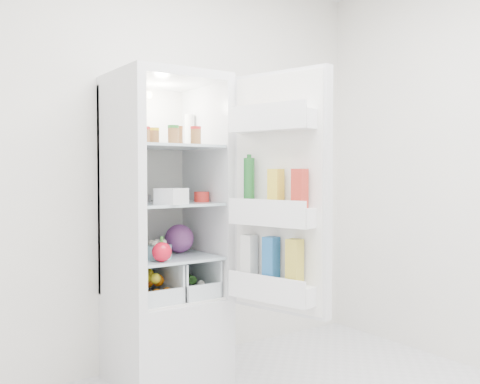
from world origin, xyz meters
TOP-DOWN VIEW (x-y plane):
  - room_walls at (0.00, 0.00)m, footprint 3.02×3.02m
  - refrigerator at (-0.20, 1.25)m, footprint 0.60×0.60m
  - shelf_low at (-0.20, 1.19)m, footprint 0.49×0.53m
  - shelf_mid at (-0.20, 1.19)m, footprint 0.49×0.53m
  - shelf_top at (-0.20, 1.19)m, footprint 0.49×0.53m
  - crisper_left at (-0.32, 1.19)m, footprint 0.23×0.46m
  - crisper_right at (-0.08, 1.19)m, footprint 0.23×0.46m
  - condiment_jars at (-0.24, 1.07)m, footprint 0.38×0.16m
  - squeeze_bottle at (0.01, 1.29)m, footprint 0.07×0.07m
  - tub_white at (-0.27, 0.99)m, footprint 0.18×0.18m
  - tub_cream at (-0.20, 1.07)m, footprint 0.16×0.16m
  - tin_red at (-0.01, 1.11)m, footprint 0.10×0.10m
  - foil_tray at (-0.36, 1.30)m, footprint 0.18×0.15m
  - red_cabbage at (-0.09, 1.23)m, footprint 0.17×0.17m
  - bell_pepper at (-0.33, 0.99)m, footprint 0.11×0.11m
  - mushroom_bowl at (-0.29, 1.11)m, footprint 0.17×0.17m
  - citrus_pile at (-0.32, 1.13)m, footprint 0.20×0.24m
  - veg_pile at (-0.07, 1.18)m, footprint 0.16×0.30m
  - fridge_door at (0.18, 0.62)m, footprint 0.31×0.59m

SIDE VIEW (x-z plane):
  - veg_pile at x=-0.07m, z-range 0.51..0.61m
  - citrus_pile at x=-0.32m, z-range 0.51..0.67m
  - crisper_left at x=-0.32m, z-range 0.50..0.72m
  - crisper_right at x=-0.08m, z-range 0.50..0.72m
  - refrigerator at x=-0.20m, z-range -0.23..1.57m
  - shelf_low at x=-0.20m, z-range 0.73..0.75m
  - mushroom_bowl at x=-0.29m, z-range 0.75..0.82m
  - bell_pepper at x=-0.33m, z-range 0.75..0.85m
  - red_cabbage at x=-0.09m, z-range 0.75..0.92m
  - shelf_mid at x=-0.20m, z-range 1.04..1.06m
  - foil_tray at x=-0.36m, z-range 1.06..1.10m
  - tin_red at x=-0.01m, z-range 1.06..1.12m
  - fridge_door at x=0.18m, z-range 0.44..1.74m
  - tub_cream at x=-0.20m, z-range 1.06..1.13m
  - tub_white at x=-0.27m, z-range 1.06..1.15m
  - shelf_top at x=-0.20m, z-range 1.37..1.39m
  - condiment_jars at x=-0.24m, z-range 1.39..1.47m
  - squeeze_bottle at x=0.01m, z-range 1.39..1.59m
  - room_walls at x=0.00m, z-range 0.29..2.90m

